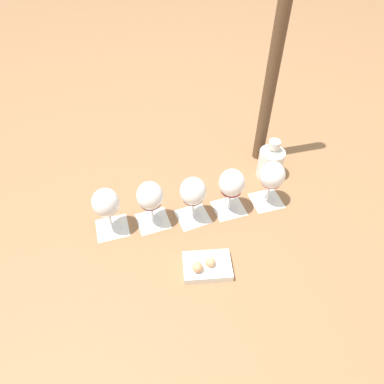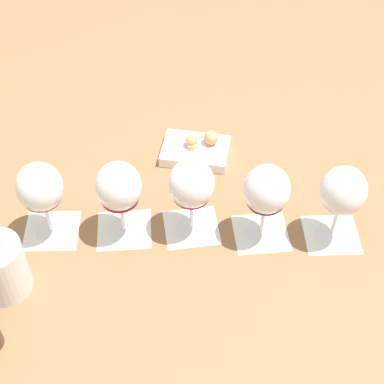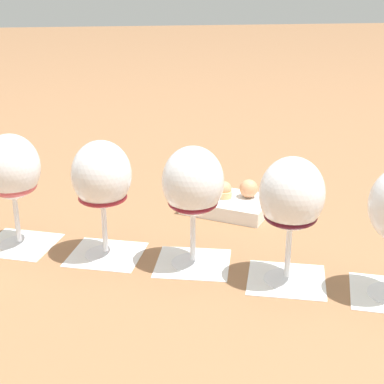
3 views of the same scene
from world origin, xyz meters
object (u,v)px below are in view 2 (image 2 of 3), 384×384
at_px(wine_glass_4, 343,194).
at_px(snack_dish, 196,149).
at_px(wine_glass_1, 119,189).
at_px(wine_glass_3, 267,192).
at_px(wine_glass_2, 193,186).
at_px(wine_glass_0, 40,190).

height_order(wine_glass_4, snack_dish, wine_glass_4).
xyz_separation_m(wine_glass_1, wine_glass_3, (0.25, -0.11, -0.00)).
bearing_deg(wine_glass_2, wine_glass_4, -26.67).
bearing_deg(wine_glass_1, wine_glass_0, 158.20).
xyz_separation_m(wine_glass_1, wine_glass_4, (0.38, -0.17, -0.00)).
bearing_deg(snack_dish, wine_glass_2, -114.66).
bearing_deg(wine_glass_0, snack_dish, 14.68).
bearing_deg(snack_dish, wine_glass_3, -83.22).
xyz_separation_m(wine_glass_4, snack_dish, (-0.16, 0.32, -0.11)).
bearing_deg(snack_dish, wine_glass_1, -146.16).
distance_m(wine_glass_2, wine_glass_3, 0.14).
distance_m(wine_glass_1, snack_dish, 0.29).
relative_size(wine_glass_2, wine_glass_3, 1.00).
relative_size(wine_glass_1, wine_glass_4, 1.00).
relative_size(wine_glass_3, wine_glass_4, 1.00).
relative_size(wine_glass_2, snack_dish, 0.99).
relative_size(wine_glass_3, snack_dish, 0.99).
height_order(wine_glass_1, wine_glass_4, same).
bearing_deg(wine_glass_0, wine_glass_4, -23.63).
distance_m(wine_glass_1, wine_glass_2, 0.14).
bearing_deg(wine_glass_4, wine_glass_3, 155.76).
bearing_deg(wine_glass_1, snack_dish, 33.84).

